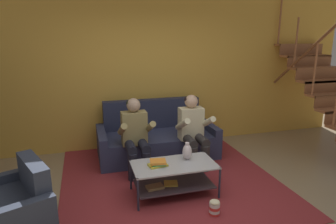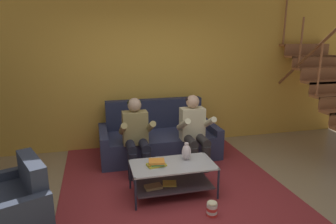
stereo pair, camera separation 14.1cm
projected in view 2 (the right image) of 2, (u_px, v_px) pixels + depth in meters
name	position (u px, v px, depth m)	size (l,w,h in m)	color
ground	(181.00, 213.00, 3.54)	(16.80, 16.80, 0.00)	#937E5F
back_partition	(144.00, 69.00, 5.49)	(8.40, 0.12, 2.90)	gold
couch	(158.00, 139.00, 5.23)	(2.00, 0.96, 0.93)	#2D3351
person_seated_left	(136.00, 133.00, 4.50)	(0.50, 0.58, 1.14)	black
person_seated_right	(194.00, 129.00, 4.72)	(0.50, 0.58, 1.14)	#2D2A2A
coffee_table	(172.00, 175.00, 3.90)	(1.08, 0.57, 0.43)	#B2B4BB
area_rug	(166.00, 175.00, 4.51)	(3.02, 3.33, 0.01)	maroon
vase	(186.00, 152.00, 3.99)	(0.12, 0.12, 0.24)	silver
book_stack	(157.00, 163.00, 3.81)	(0.25, 0.20, 0.07)	gold
armchair	(2.00, 212.00, 3.10)	(1.16, 1.17, 0.78)	#303648
popcorn_tub	(212.00, 209.00, 3.47)	(0.12, 0.12, 0.19)	red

